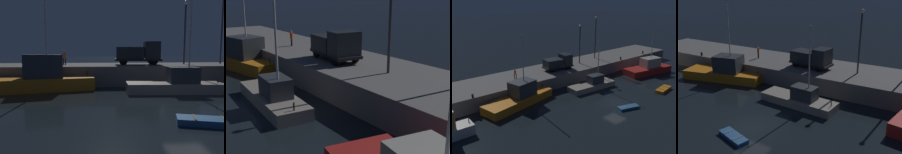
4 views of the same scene
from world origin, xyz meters
The scene contains 9 objects.
ground_plane centered at (0.00, 0.00, 0.00)m, with size 320.00×320.00×0.00m, color black.
pier_quay centered at (0.00, 13.55, 1.03)m, with size 57.61×7.97×2.06m.
fishing_boat_blue centered at (-10.72, 8.28, 1.10)m, with size 10.98×5.49×9.61m.
fishing_boat_white centered at (1.51, 6.12, 0.72)m, with size 8.35×3.02×8.38m.
dinghy_orange_near centered at (-0.14, -2.29, 0.16)m, with size 3.16×1.85×0.36m.
lamp_post_west centered at (5.20, 13.38, 6.39)m, with size 0.44×0.44×7.35m.
utility_truck centered at (-0.38, 12.70, 3.35)m, with size 5.44×2.80×2.59m.
dockworker centered at (-8.81, 12.94, 2.98)m, with size 0.42×0.42×1.62m.
bollard_west centered at (-16.68, 9.87, 2.30)m, with size 0.28×0.28×0.49m, color black.
Camera 4 is at (13.86, -16.93, 12.24)m, focal length 44.15 mm.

